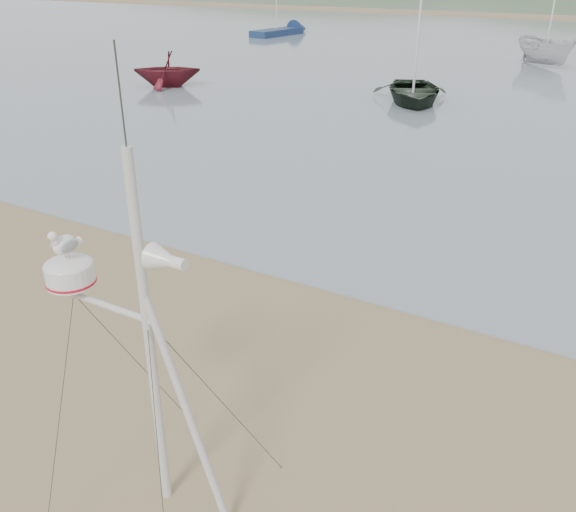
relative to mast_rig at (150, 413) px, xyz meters
The scene contains 6 objects.
ground 2.33m from the mast_rig, 147.38° to the left, with size 560.00×560.00×0.00m, color olive.
mast_rig is the anchor object (origin of this frame).
boat_dark 21.99m from the mast_rig, 102.74° to the left, with size 3.20×0.93×4.47m, color black.
boat_red 24.93m from the mast_rig, 130.18° to the left, with size 2.66×1.62×3.08m, color maroon.
boat_white 34.76m from the mast_rig, 93.08° to the left, with size 1.60×1.64×4.26m, color silver.
sailboat_blue_near 48.57m from the mast_rig, 118.54° to the left, with size 2.37×6.79×6.62m.
Camera 1 is at (5.40, -4.62, 5.32)m, focal length 38.00 mm.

